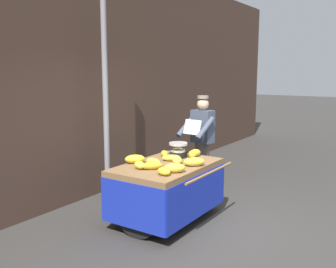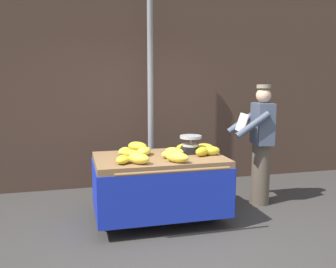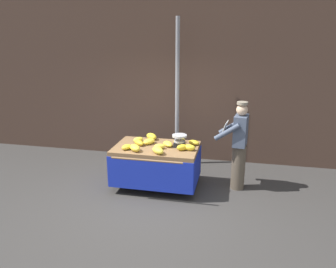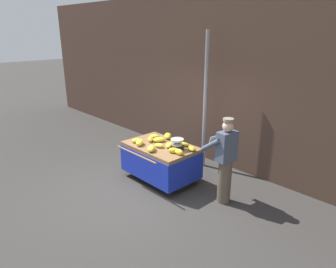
{
  "view_description": "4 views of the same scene",
  "coord_description": "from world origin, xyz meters",
  "px_view_note": "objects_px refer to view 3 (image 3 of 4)",
  "views": [
    {
      "loc": [
        -4.38,
        -2.07,
        2.14
      ],
      "look_at": [
        0.24,
        0.99,
        1.23
      ],
      "focal_mm": 40.77,
      "sensor_mm": 36.0,
      "label": 1
    },
    {
      "loc": [
        -1.02,
        -3.51,
        1.79
      ],
      "look_at": [
        0.07,
        0.71,
        1.14
      ],
      "focal_mm": 39.21,
      "sensor_mm": 36.0,
      "label": 2
    },
    {
      "loc": [
        1.47,
        -4.91,
        2.88
      ],
      "look_at": [
        0.21,
        0.93,
        1.07
      ],
      "focal_mm": 35.22,
      "sensor_mm": 36.0,
      "label": 3
    },
    {
      "loc": [
        4.7,
        -3.4,
        3.26
      ],
      "look_at": [
        0.33,
        0.76,
        1.2
      ],
      "focal_mm": 33.01,
      "sensor_mm": 36.0,
      "label": 4
    }
  ],
  "objects_px": {
    "banana_bunch_0": "(182,147)",
    "banana_bunch_9": "(139,142)",
    "street_pole": "(177,94)",
    "banana_bunch_10": "(127,147)",
    "banana_bunch_4": "(149,141)",
    "banana_bunch_6": "(179,141)",
    "banana_bunch_7": "(194,142)",
    "banana_cart": "(156,158)",
    "banana_bunch_2": "(135,148)",
    "banana_bunch_5": "(151,136)",
    "vendor_person": "(239,146)",
    "banana_bunch_3": "(158,150)",
    "weighing_scale": "(179,141)",
    "banana_bunch_1": "(189,147)",
    "banana_bunch_12": "(138,140)",
    "banana_bunch_11": "(168,144)",
    "banana_bunch_8": "(159,146)"
  },
  "relations": [
    {
      "from": "vendor_person",
      "to": "banana_bunch_7",
      "type": "bearing_deg",
      "value": -178.9
    },
    {
      "from": "banana_cart",
      "to": "banana_bunch_3",
      "type": "bearing_deg",
      "value": -71.32
    },
    {
      "from": "banana_bunch_12",
      "to": "vendor_person",
      "type": "xyz_separation_m",
      "value": [
        1.95,
        0.1,
        -0.01
      ]
    },
    {
      "from": "banana_bunch_7",
      "to": "banana_bunch_8",
      "type": "height_order",
      "value": "banana_bunch_8"
    },
    {
      "from": "banana_bunch_0",
      "to": "banana_bunch_3",
      "type": "xyz_separation_m",
      "value": [
        -0.4,
        -0.26,
        0.0
      ]
    },
    {
      "from": "banana_bunch_9",
      "to": "banana_bunch_4",
      "type": "bearing_deg",
      "value": 30.92
    },
    {
      "from": "banana_bunch_7",
      "to": "banana_bunch_3",
      "type": "bearing_deg",
      "value": -131.86
    },
    {
      "from": "banana_bunch_6",
      "to": "banana_bunch_9",
      "type": "relative_size",
      "value": 0.91
    },
    {
      "from": "banana_bunch_4",
      "to": "vendor_person",
      "type": "bearing_deg",
      "value": 5.22
    },
    {
      "from": "banana_bunch_0",
      "to": "banana_bunch_7",
      "type": "distance_m",
      "value": 0.4
    },
    {
      "from": "street_pole",
      "to": "weighing_scale",
      "type": "distance_m",
      "value": 1.4
    },
    {
      "from": "street_pole",
      "to": "banana_bunch_8",
      "type": "height_order",
      "value": "street_pole"
    },
    {
      "from": "banana_bunch_7",
      "to": "banana_cart",
      "type": "bearing_deg",
      "value": -159.69
    },
    {
      "from": "banana_bunch_2",
      "to": "banana_bunch_3",
      "type": "relative_size",
      "value": 0.93
    },
    {
      "from": "banana_bunch_11",
      "to": "banana_bunch_12",
      "type": "distance_m",
      "value": 0.63
    },
    {
      "from": "banana_bunch_11",
      "to": "banana_bunch_4",
      "type": "bearing_deg",
      "value": 172.47
    },
    {
      "from": "banana_cart",
      "to": "vendor_person",
      "type": "bearing_deg",
      "value": 9.99
    },
    {
      "from": "banana_bunch_5",
      "to": "banana_bunch_12",
      "type": "bearing_deg",
      "value": -130.38
    },
    {
      "from": "banana_bunch_8",
      "to": "banana_bunch_6",
      "type": "bearing_deg",
      "value": 54.58
    },
    {
      "from": "banana_bunch_5",
      "to": "banana_bunch_10",
      "type": "xyz_separation_m",
      "value": [
        -0.29,
        -0.7,
        -0.02
      ]
    },
    {
      "from": "banana_bunch_0",
      "to": "banana_bunch_3",
      "type": "relative_size",
      "value": 0.73
    },
    {
      "from": "street_pole",
      "to": "banana_bunch_10",
      "type": "distance_m",
      "value": 1.85
    },
    {
      "from": "street_pole",
      "to": "vendor_person",
      "type": "distance_m",
      "value": 1.87
    },
    {
      "from": "banana_bunch_1",
      "to": "banana_bunch_9",
      "type": "relative_size",
      "value": 0.76
    },
    {
      "from": "banana_bunch_0",
      "to": "banana_bunch_10",
      "type": "distance_m",
      "value": 1.03
    },
    {
      "from": "banana_bunch_0",
      "to": "banana_bunch_2",
      "type": "distance_m",
      "value": 0.87
    },
    {
      "from": "banana_bunch_3",
      "to": "banana_bunch_4",
      "type": "relative_size",
      "value": 1.06
    },
    {
      "from": "banana_bunch_0",
      "to": "banana_bunch_9",
      "type": "xyz_separation_m",
      "value": [
        -0.87,
        0.12,
        -0.01
      ]
    },
    {
      "from": "banana_bunch_0",
      "to": "banana_bunch_11",
      "type": "relative_size",
      "value": 0.78
    },
    {
      "from": "banana_bunch_0",
      "to": "banana_bunch_1",
      "type": "xyz_separation_m",
      "value": [
        0.13,
        0.03,
        -0.0
      ]
    },
    {
      "from": "banana_bunch_4",
      "to": "banana_bunch_6",
      "type": "height_order",
      "value": "banana_bunch_4"
    },
    {
      "from": "banana_bunch_4",
      "to": "vendor_person",
      "type": "distance_m",
      "value": 1.72
    },
    {
      "from": "banana_bunch_0",
      "to": "street_pole",
      "type": "bearing_deg",
      "value": 104.61
    },
    {
      "from": "banana_bunch_4",
      "to": "banana_bunch_6",
      "type": "bearing_deg",
      "value": 18.44
    },
    {
      "from": "banana_bunch_6",
      "to": "vendor_person",
      "type": "height_order",
      "value": "vendor_person"
    },
    {
      "from": "weighing_scale",
      "to": "banana_cart",
      "type": "bearing_deg",
      "value": -169.46
    },
    {
      "from": "weighing_scale",
      "to": "banana_bunch_9",
      "type": "xyz_separation_m",
      "value": [
        -0.78,
        -0.07,
        -0.07
      ]
    },
    {
      "from": "banana_bunch_2",
      "to": "banana_bunch_5",
      "type": "relative_size",
      "value": 0.97
    },
    {
      "from": "banana_cart",
      "to": "banana_bunch_4",
      "type": "height_order",
      "value": "banana_bunch_4"
    },
    {
      "from": "banana_bunch_3",
      "to": "banana_bunch_12",
      "type": "xyz_separation_m",
      "value": [
        -0.54,
        0.54,
        -0.01
      ]
    },
    {
      "from": "banana_bunch_4",
      "to": "banana_bunch_6",
      "type": "xyz_separation_m",
      "value": [
        0.57,
        0.19,
        -0.01
      ]
    },
    {
      "from": "banana_bunch_0",
      "to": "vendor_person",
      "type": "height_order",
      "value": "vendor_person"
    },
    {
      "from": "banana_bunch_12",
      "to": "banana_bunch_1",
      "type": "bearing_deg",
      "value": -13.77
    },
    {
      "from": "banana_bunch_0",
      "to": "banana_bunch_7",
      "type": "relative_size",
      "value": 0.92
    },
    {
      "from": "banana_bunch_0",
      "to": "banana_bunch_11",
      "type": "xyz_separation_m",
      "value": [
        -0.31,
        0.18,
        -0.01
      ]
    },
    {
      "from": "banana_bunch_0",
      "to": "banana_bunch_6",
      "type": "height_order",
      "value": "banana_bunch_0"
    },
    {
      "from": "banana_bunch_0",
      "to": "banana_bunch_10",
      "type": "xyz_separation_m",
      "value": [
        -1.02,
        -0.17,
        -0.01
      ]
    },
    {
      "from": "banana_cart",
      "to": "banana_bunch_2",
      "type": "relative_size",
      "value": 5.77
    },
    {
      "from": "banana_bunch_7",
      "to": "banana_bunch_12",
      "type": "height_order",
      "value": "banana_bunch_12"
    },
    {
      "from": "street_pole",
      "to": "banana_bunch_9",
      "type": "relative_size",
      "value": 11.25
    }
  ]
}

